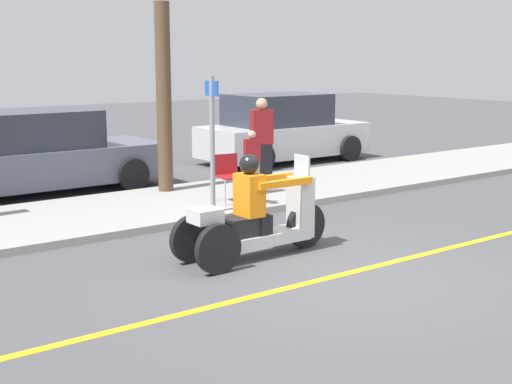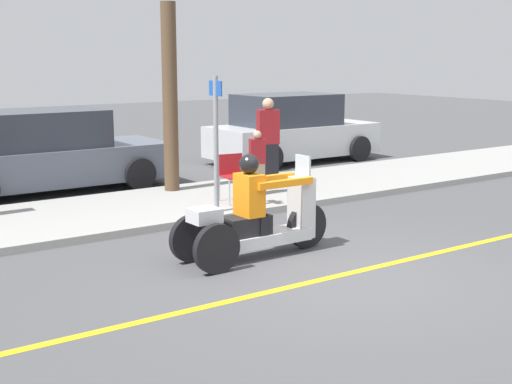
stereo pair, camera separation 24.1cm
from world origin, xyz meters
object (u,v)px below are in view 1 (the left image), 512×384
motorcycle_trike (255,221)px  spectator_by_tree (262,144)px  parked_car_lot_center (36,154)px  parked_car_lot_left (282,130)px  spectator_far_back (252,164)px  folding_chair_curbside (229,173)px  street_sign (212,139)px  tree_trunk (164,98)px

motorcycle_trike → spectator_by_tree: size_ratio=1.34×
parked_car_lot_center → parked_car_lot_left: size_ratio=1.10×
spectator_far_back → spectator_by_tree: 0.97m
spectator_far_back → parked_car_lot_center: parked_car_lot_center is taller
spectator_by_tree → folding_chair_curbside: spectator_by_tree is taller
parked_car_lot_center → street_sign: size_ratio=2.13×
spectator_by_tree → parked_car_lot_center: size_ratio=0.36×
parked_car_lot_center → spectator_by_tree: bearing=-35.1°
parked_car_lot_left → spectator_far_back: bearing=-135.0°
motorcycle_trike → parked_car_lot_left: parked_car_lot_left is taller
motorcycle_trike → street_sign: street_sign is taller
folding_chair_curbside → street_sign: 1.13m
tree_trunk → spectator_far_back: bearing=-50.0°
parked_car_lot_center → street_sign: street_sign is taller
folding_chair_curbside → tree_trunk: tree_trunk is taller
motorcycle_trike → folding_chair_curbside: bearing=62.0°
folding_chair_curbside → parked_car_lot_center: (-2.20, 3.39, 0.12)m
spectator_by_tree → spectator_far_back: bearing=-138.0°
spectator_far_back → spectator_by_tree: size_ratio=0.69×
motorcycle_trike → parked_car_lot_left: bearing=49.1°
spectator_by_tree → street_sign: (-2.08, -1.44, 0.38)m
spectator_far_back → street_sign: size_ratio=0.54×
parked_car_lot_center → folding_chair_curbside: bearing=-57.0°
folding_chair_curbside → tree_trunk: 2.00m
spectator_by_tree → street_sign: 2.55m
parked_car_lot_center → parked_car_lot_left: 6.37m
tree_trunk → street_sign: size_ratio=1.58×
motorcycle_trike → parked_car_lot_center: bearing=96.7°
parked_car_lot_center → tree_trunk: bearing=-45.8°
folding_chair_curbside → street_sign: size_ratio=0.37×
motorcycle_trike → tree_trunk: size_ratio=0.66×
street_sign → spectator_by_tree: bearing=34.7°
spectator_by_tree → parked_car_lot_left: 3.99m
spectator_by_tree → parked_car_lot_center: 4.38m
spectator_far_back → tree_trunk: size_ratio=0.34×
spectator_by_tree → street_sign: street_sign is taller
tree_trunk → motorcycle_trike: bearing=-104.1°
motorcycle_trike → parked_car_lot_left: 8.61m
parked_car_lot_left → street_sign: street_sign is taller
motorcycle_trike → tree_trunk: bearing=75.9°
folding_chair_curbside → street_sign: street_sign is taller
motorcycle_trike → spectator_far_back: motorcycle_trike is taller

